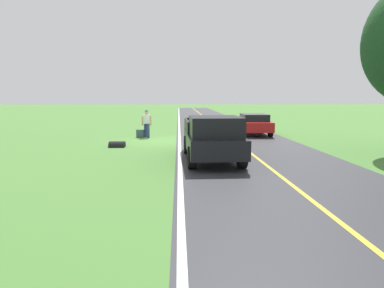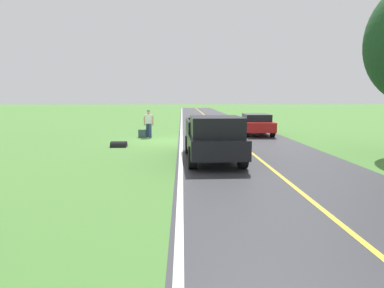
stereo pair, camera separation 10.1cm
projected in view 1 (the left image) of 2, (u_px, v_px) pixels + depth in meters
ground_plane at (162, 141)px, 19.48m from camera, size 200.00×200.00×0.00m
road_surface at (234, 140)px, 19.65m from camera, size 6.84×120.00×0.00m
lane_edge_line at (179, 140)px, 19.52m from camera, size 0.16×117.60×0.00m
lane_centre_line at (234, 140)px, 19.65m from camera, size 0.14×117.60×0.00m
hitchhiker_walking at (147, 122)px, 20.87m from camera, size 0.62×0.53×1.75m
suitcase_carried at (140, 134)px, 20.92m from camera, size 0.48×0.24×0.50m
pickup_truck_passing at (212, 137)px, 13.20m from camera, size 2.20×5.45×1.82m
sedan_near_oncoming at (254, 123)px, 22.61m from camera, size 2.06×4.47×1.41m
drainage_culvert at (117, 147)px, 16.96m from camera, size 0.80×0.60×0.60m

